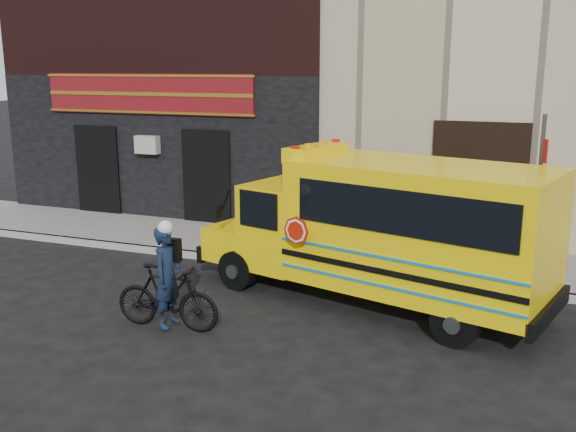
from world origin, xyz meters
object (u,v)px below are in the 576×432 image
(school_bus, at_px, (387,228))
(sign_pole, at_px, (538,200))
(cyclist, at_px, (168,280))
(bicycle, at_px, (167,297))

(school_bus, bearing_deg, sign_pole, 29.51)
(sign_pole, height_order, cyclist, sign_pole)
(school_bus, xyz_separation_m, bicycle, (-3.24, -2.42, -0.94))
(bicycle, bearing_deg, sign_pole, -59.61)
(sign_pole, relative_size, cyclist, 2.03)
(school_bus, xyz_separation_m, sign_pole, (2.56, 1.45, 0.43))
(sign_pole, bearing_deg, school_bus, -150.49)
(school_bus, height_order, cyclist, school_bus)
(school_bus, height_order, sign_pole, sign_pole)
(school_bus, distance_m, sign_pole, 2.97)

